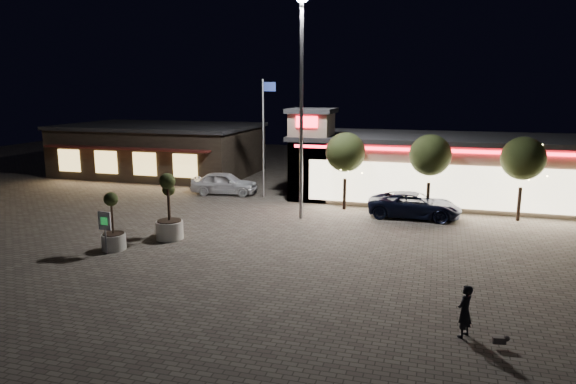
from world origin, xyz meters
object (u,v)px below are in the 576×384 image
(planter_mid, at_px, (113,232))
(white_sedan, at_px, (224,183))
(planter_left, at_px, (170,219))
(valet_sign, at_px, (105,225))
(pedestrian, at_px, (465,311))
(pickup_truck, at_px, (415,205))

(planter_mid, bearing_deg, white_sedan, 90.56)
(planter_left, height_order, valet_sign, planter_left)
(planter_left, bearing_deg, planter_mid, -115.00)
(pedestrian, distance_m, planter_mid, 15.99)
(white_sedan, distance_m, valet_sign, 13.93)
(pedestrian, height_order, valet_sign, valet_sign)
(white_sedan, bearing_deg, planter_mid, 173.16)
(planter_left, bearing_deg, white_sedan, 98.09)
(planter_mid, distance_m, valet_sign, 0.84)
(pickup_truck, distance_m, pedestrian, 14.80)
(pickup_truck, xyz_separation_m, pedestrian, (2.19, -14.63, 0.09))
(planter_left, xyz_separation_m, planter_mid, (-1.35, -2.89, 0.01))
(planter_mid, height_order, valet_sign, planter_mid)
(white_sedan, distance_m, planter_left, 10.49)
(pedestrian, bearing_deg, pickup_truck, -140.94)
(valet_sign, bearing_deg, planter_left, 69.95)
(pedestrian, relative_size, planter_mid, 0.60)
(pickup_truck, distance_m, white_sedan, 13.65)
(pickup_truck, xyz_separation_m, white_sedan, (-13.31, 3.07, 0.06))
(white_sedan, relative_size, planter_mid, 1.72)
(pickup_truck, xyz_separation_m, planter_mid, (-13.18, -10.20, 0.11))
(pickup_truck, relative_size, pedestrian, 3.21)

